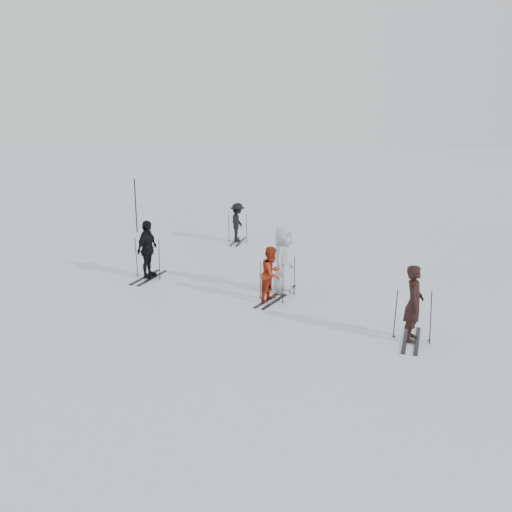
% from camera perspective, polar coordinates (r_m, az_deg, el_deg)
% --- Properties ---
extents(ground, '(120.00, 120.00, 0.00)m').
position_cam_1_polar(ground, '(15.64, 0.04, -4.47)').
color(ground, silver).
rests_on(ground, ground).
extents(skier_near_dark, '(0.59, 0.73, 1.73)m').
position_cam_1_polar(skier_near_dark, '(13.20, 15.50, -4.68)').
color(skier_near_dark, black).
rests_on(skier_near_dark, ground).
extents(skier_red, '(0.85, 0.91, 1.50)m').
position_cam_1_polar(skier_red, '(15.37, 1.56, -1.89)').
color(skier_red, maroon).
rests_on(skier_red, ground).
extents(skier_grey, '(0.92, 1.09, 1.89)m').
position_cam_1_polar(skier_grey, '(16.04, 2.72, -0.46)').
color(skier_grey, '#ADB4B7').
rests_on(skier_grey, ground).
extents(skier_uphill_left, '(0.76, 1.13, 1.78)m').
position_cam_1_polar(skier_uphill_left, '(17.77, -10.81, 0.59)').
color(skier_uphill_left, black).
rests_on(skier_uphill_left, ground).
extents(skier_uphill_far, '(0.75, 1.08, 1.52)m').
position_cam_1_polar(skier_uphill_far, '(22.32, -1.85, 3.32)').
color(skier_uphill_far, black).
rests_on(skier_uphill_far, ground).
extents(skis_near_dark, '(1.90, 1.39, 1.24)m').
position_cam_1_polar(skis_near_dark, '(13.28, 15.43, -5.68)').
color(skis_near_dark, black).
rests_on(skis_near_dark, ground).
extents(skis_red, '(1.74, 1.46, 1.12)m').
position_cam_1_polar(skis_red, '(15.42, 1.56, -2.56)').
color(skis_red, black).
rests_on(skis_red, ground).
extents(skis_grey, '(1.74, 1.36, 1.13)m').
position_cam_1_polar(skis_grey, '(16.15, 2.70, -1.77)').
color(skis_grey, black).
rests_on(skis_grey, ground).
extents(skis_uphill_left, '(2.01, 1.50, 1.31)m').
position_cam_1_polar(skis_uphill_left, '(17.83, -10.78, -0.15)').
color(skis_uphill_left, black).
rests_on(skis_uphill_left, ground).
extents(skis_uphill_far, '(1.74, 1.16, 1.17)m').
position_cam_1_polar(skis_uphill_far, '(22.35, -1.85, 2.88)').
color(skis_uphill_far, black).
rests_on(skis_uphill_far, ground).
extents(piste_marker, '(0.07, 0.07, 2.28)m').
position_cam_1_polar(piste_marker, '(24.51, -11.94, 4.92)').
color(piste_marker, black).
rests_on(piste_marker, ground).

